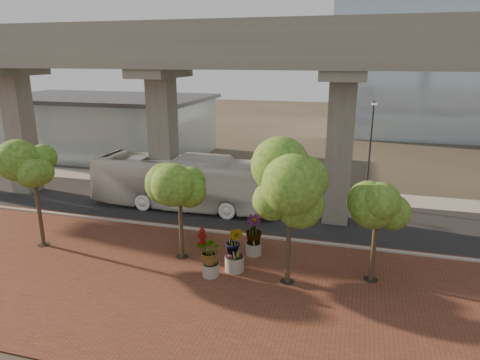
# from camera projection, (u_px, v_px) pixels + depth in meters

# --- Properties ---
(ground) EXTENTS (160.00, 160.00, 0.00)m
(ground) POSITION_uv_depth(u_px,v_px,m) (238.00, 223.00, 27.65)
(ground) COLOR #342F26
(ground) RESTS_ON ground
(brick_plaza) EXTENTS (70.00, 13.00, 0.06)m
(brick_plaza) POSITION_uv_depth(u_px,v_px,m) (192.00, 282.00, 20.24)
(brick_plaza) COLOR brown
(brick_plaza) RESTS_ON ground
(asphalt_road) EXTENTS (90.00, 8.00, 0.04)m
(asphalt_road) POSITION_uv_depth(u_px,v_px,m) (246.00, 212.00, 29.49)
(asphalt_road) COLOR black
(asphalt_road) RESTS_ON ground
(curb_strip) EXTENTS (70.00, 0.25, 0.16)m
(curb_strip) POSITION_uv_depth(u_px,v_px,m) (229.00, 233.00, 25.78)
(curb_strip) COLOR #9F9C94
(curb_strip) RESTS_ON ground
(far_sidewalk) EXTENTS (90.00, 3.00, 0.06)m
(far_sidewalk) POSITION_uv_depth(u_px,v_px,m) (264.00, 189.00, 34.58)
(far_sidewalk) COLOR #9F9C94
(far_sidewalk) RESTS_ON ground
(transit_viaduct) EXTENTS (72.00, 5.60, 12.40)m
(transit_viaduct) POSITION_uv_depth(u_px,v_px,m) (247.00, 106.00, 27.49)
(transit_viaduct) COLOR gray
(transit_viaduct) RESTS_ON ground
(station_pavilion) EXTENTS (23.00, 13.00, 6.30)m
(station_pavilion) POSITION_uv_depth(u_px,v_px,m) (103.00, 125.00, 46.77)
(station_pavilion) COLOR #AEC2C7
(station_pavilion) RESTS_ON ground
(transit_bus) EXTENTS (13.36, 3.18, 3.72)m
(transit_bus) POSITION_uv_depth(u_px,v_px,m) (185.00, 183.00, 29.87)
(transit_bus) COLOR white
(transit_bus) RESTS_ON ground
(fire_hydrant) EXTENTS (0.49, 0.45, 0.99)m
(fire_hydrant) POSITION_uv_depth(u_px,v_px,m) (202.00, 236.00, 24.27)
(fire_hydrant) COLOR maroon
(fire_hydrant) RESTS_ON ground
(planter_front) EXTENTS (1.84, 1.84, 2.02)m
(planter_front) POSITION_uv_depth(u_px,v_px,m) (210.00, 253.00, 20.49)
(planter_front) COLOR gray
(planter_front) RESTS_ON ground
(planter_right) EXTENTS (2.10, 2.10, 2.24)m
(planter_right) POSITION_uv_depth(u_px,v_px,m) (254.00, 231.00, 22.70)
(planter_right) COLOR #A9A699
(planter_right) RESTS_ON ground
(planter_left) EXTENTS (2.13, 2.13, 2.35)m
(planter_left) POSITION_uv_depth(u_px,v_px,m) (234.00, 244.00, 20.96)
(planter_left) COLOR gray
(planter_left) RESTS_ON ground
(street_tree_far_west) EXTENTS (3.42, 3.42, 6.37)m
(street_tree_far_west) POSITION_uv_depth(u_px,v_px,m) (33.00, 163.00, 22.92)
(street_tree_far_west) COLOR brown
(street_tree_far_west) RESTS_ON ground
(street_tree_near_west) EXTENTS (3.32, 3.32, 5.78)m
(street_tree_near_west) POSITION_uv_depth(u_px,v_px,m) (179.00, 180.00, 21.61)
(street_tree_near_west) COLOR brown
(street_tree_near_west) RESTS_ON ground
(street_tree_near_east) EXTENTS (4.22, 4.22, 6.50)m
(street_tree_near_east) POSITION_uv_depth(u_px,v_px,m) (290.00, 190.00, 19.00)
(street_tree_near_east) COLOR brown
(street_tree_near_east) RESTS_ON ground
(street_tree_far_east) EXTENTS (3.05, 3.05, 5.20)m
(street_tree_far_east) POSITION_uv_depth(u_px,v_px,m) (378.00, 205.00, 19.41)
(street_tree_far_east) COLOR brown
(street_tree_far_east) RESTS_ON ground
(streetlamp_west) EXTENTS (0.38, 1.10, 7.62)m
(streetlamp_west) POSITION_uv_depth(u_px,v_px,m) (157.00, 134.00, 33.90)
(streetlamp_west) COLOR #333238
(streetlamp_west) RESTS_ON ground
(streetlamp_east) EXTENTS (0.37, 1.08, 7.48)m
(streetlamp_east) POSITION_uv_depth(u_px,v_px,m) (370.00, 146.00, 29.49)
(streetlamp_east) COLOR #2F3034
(streetlamp_east) RESTS_ON ground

